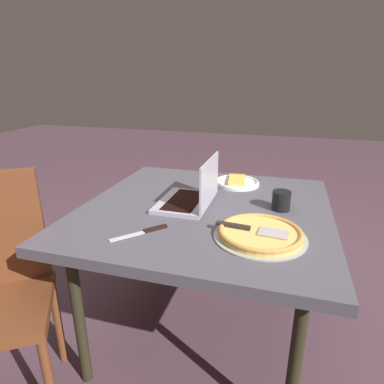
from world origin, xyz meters
TOP-DOWN VIEW (x-y plane):
  - ground_plane at (0.00, 0.00)m, footprint 12.00×12.00m
  - dining_table at (0.00, 0.00)m, footprint 1.09×1.09m
  - laptop at (0.00, 0.06)m, footprint 0.32×0.23m
  - pizza_plate at (0.35, -0.09)m, footprint 0.24×0.24m
  - pizza_tray at (-0.24, -0.26)m, footprint 0.34×0.34m
  - table_knife at (-0.32, 0.16)m, footprint 0.18×0.17m
  - drink_cup at (0.06, -0.33)m, footprint 0.08×0.08m

SIDE VIEW (x-z plane):
  - ground_plane at x=0.00m, z-range 0.00..0.00m
  - dining_table at x=0.00m, z-range 0.30..1.00m
  - table_knife at x=-0.32m, z-range 0.70..0.71m
  - pizza_plate at x=0.35m, z-range 0.70..0.74m
  - pizza_tray at x=-0.24m, z-range 0.70..0.74m
  - drink_cup at x=0.06m, z-range 0.71..0.79m
  - laptop at x=0.00m, z-range 0.64..0.86m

